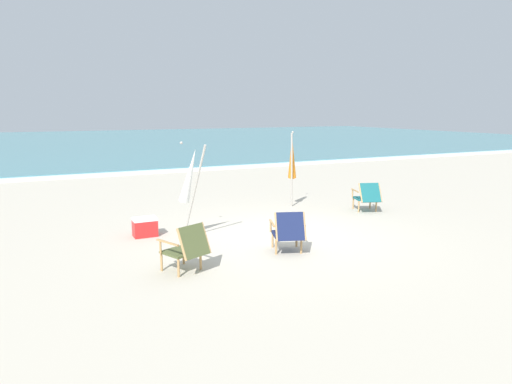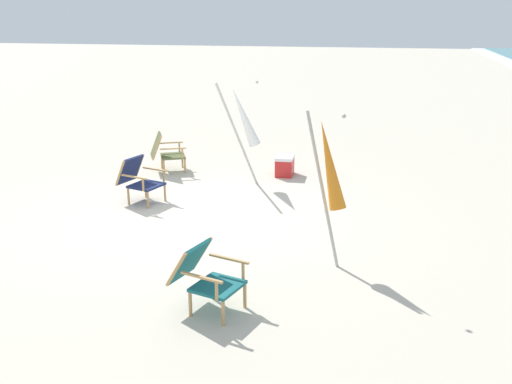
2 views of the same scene
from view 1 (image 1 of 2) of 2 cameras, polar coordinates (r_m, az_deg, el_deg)
ground_plane at (r=9.68m, az=3.50°, el=-5.42°), size 80.00×80.00×0.00m
sea at (r=39.87m, az=-19.09°, el=5.99°), size 80.00×40.00×0.10m
surf_band at (r=19.92m, az=-12.18°, el=2.56°), size 80.00×1.10×0.06m
beach_chair_mid_center at (r=12.11m, az=13.74°, el=-0.47°), size 0.79×0.92×0.77m
beach_chair_far_center at (r=7.49m, az=-8.65°, el=-6.80°), size 0.80×0.87×0.81m
beach_chair_front_right at (r=8.40m, az=4.07°, el=-4.83°), size 0.78×0.87×0.80m
umbrella_furled_white at (r=9.15m, az=-8.27°, el=1.91°), size 0.42×0.84×1.99m
umbrella_furled_orange at (r=12.16m, az=4.53°, el=4.22°), size 0.47×0.63×2.05m
cooler_box at (r=9.82m, az=-13.72°, el=-4.25°), size 0.49×0.35×0.40m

